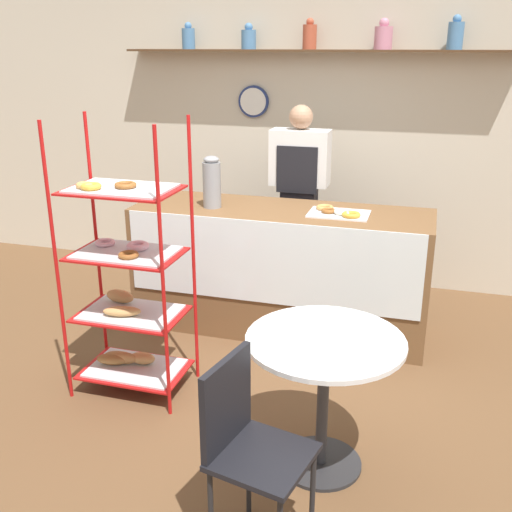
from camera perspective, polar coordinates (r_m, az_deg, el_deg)
ground_plane at (r=3.94m, az=-1.52°, el=-12.90°), size 14.00×14.00×0.00m
back_wall at (r=5.52m, az=5.55°, el=11.64°), size 10.00×0.30×2.70m
display_counter at (r=4.61m, az=2.33°, el=-1.26°), size 2.22×0.70×0.95m
pastry_rack at (r=3.79m, az=-12.27°, el=-3.00°), size 0.70×0.47×1.73m
person_worker at (r=5.01m, az=4.12°, el=5.46°), size 0.48×0.23×1.66m
cafe_table at (r=3.07m, az=6.50°, el=-10.78°), size 0.79×0.79×0.75m
cafe_chair at (r=2.62m, az=-1.00°, el=-16.82°), size 0.45×0.45×0.90m
coffee_carafe at (r=4.49m, az=-4.23°, el=7.01°), size 0.13×0.13×0.39m
donut_tray_counter at (r=4.35m, az=7.89°, el=4.14°), size 0.43×0.29×0.04m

